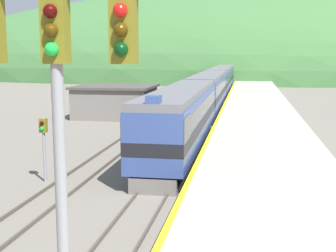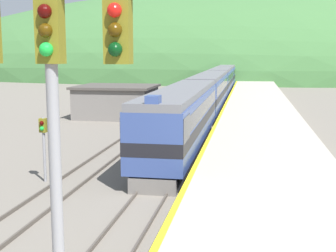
# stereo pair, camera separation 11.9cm
# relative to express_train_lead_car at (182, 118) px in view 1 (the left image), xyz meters

# --- Properties ---
(track_main) EXTENTS (1.52, 180.00, 0.16)m
(track_main) POSITION_rel_express_train_lead_car_xyz_m (0.00, 43.83, -2.25)
(track_main) COLOR #4C443D
(track_main) RESTS_ON ground
(track_siding) EXTENTS (1.52, 180.00, 0.16)m
(track_siding) POSITION_rel_express_train_lead_car_xyz_m (-4.48, 43.83, -2.25)
(track_siding) COLOR #4C443D
(track_siding) RESTS_ON ground
(platform) EXTENTS (7.10, 140.00, 1.14)m
(platform) POSITION_rel_express_train_lead_car_xyz_m (5.29, 23.83, -1.77)
(platform) COLOR #ADA393
(platform) RESTS_ON ground
(distant_hills) EXTENTS (195.34, 87.90, 47.16)m
(distant_hills) POSITION_rel_express_train_lead_car_xyz_m (0.00, 105.40, -2.33)
(distant_hills) COLOR #3D6B38
(distant_hills) RESTS_ON ground
(station_shed) EXTENTS (7.92, 7.17, 3.26)m
(station_shed) POSITION_rel_express_train_lead_car_xyz_m (-9.12, 16.08, -0.69)
(station_shed) COLOR slate
(station_shed) RESTS_ON ground
(express_train_lead_car) EXTENTS (2.97, 19.87, 4.62)m
(express_train_lead_car) POSITION_rel_express_train_lead_car_xyz_m (0.00, 0.00, 0.00)
(express_train_lead_car) COLOR black
(express_train_lead_car) RESTS_ON ground
(carriage_second) EXTENTS (2.96, 20.85, 4.26)m
(carriage_second) POSITION_rel_express_train_lead_car_xyz_m (0.00, 21.48, -0.01)
(carriage_second) COLOR black
(carriage_second) RESTS_ON ground
(carriage_third) EXTENTS (2.96, 20.85, 4.26)m
(carriage_third) POSITION_rel_express_train_lead_car_xyz_m (0.00, 43.21, -0.01)
(carriage_third) COLOR black
(carriage_third) RESTS_ON ground
(carriage_fourth) EXTENTS (2.96, 20.85, 4.26)m
(carriage_fourth) POSITION_rel_express_train_lead_car_xyz_m (0.00, 64.94, -0.01)
(carriage_fourth) COLOR black
(carriage_fourth) RESTS_ON ground
(signal_mast_main) EXTENTS (3.30, 0.42, 8.40)m
(signal_mast_main) POSITION_rel_express_train_lead_car_xyz_m (1.26, -23.18, 3.47)
(signal_mast_main) COLOR gray
(signal_mast_main) RESTS_ON ground
(signal_post_siding) EXTENTS (0.36, 0.42, 3.34)m
(signal_post_siding) POSITION_rel_express_train_lead_car_xyz_m (-5.88, -8.31, 0.08)
(signal_post_siding) COLOR gray
(signal_post_siding) RESTS_ON ground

